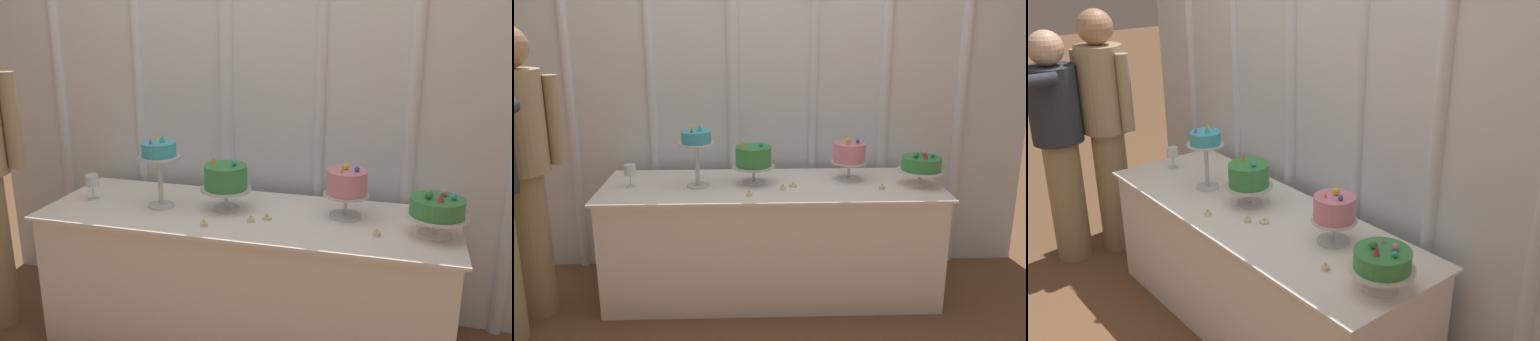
# 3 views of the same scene
# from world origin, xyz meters

# --- Properties ---
(ground_plane) EXTENTS (24.00, 24.00, 0.00)m
(ground_plane) POSITION_xyz_m (0.00, 0.00, 0.00)
(ground_plane) COLOR brown
(draped_curtain) EXTENTS (3.63, 0.16, 2.41)m
(draped_curtain) POSITION_xyz_m (0.01, 0.56, 1.25)
(draped_curtain) COLOR silver
(draped_curtain) RESTS_ON ground_plane
(cake_table) EXTENTS (2.12, 0.72, 0.74)m
(cake_table) POSITION_xyz_m (0.00, 0.10, 0.37)
(cake_table) COLOR white
(cake_table) RESTS_ON ground_plane
(cake_display_leftmost) EXTENTS (0.22, 0.22, 0.39)m
(cake_display_leftmost) POSITION_xyz_m (-0.46, 0.07, 1.02)
(cake_display_leftmost) COLOR silver
(cake_display_leftmost) RESTS_ON cake_table
(cake_display_midleft) EXTENTS (0.27, 0.27, 0.28)m
(cake_display_midleft) POSITION_xyz_m (-0.11, 0.13, 0.91)
(cake_display_midleft) COLOR silver
(cake_display_midleft) RESTS_ON cake_table
(cake_display_midright) EXTENTS (0.23, 0.23, 0.28)m
(cake_display_midright) POSITION_xyz_m (0.50, 0.18, 0.91)
(cake_display_midright) COLOR silver
(cake_display_midright) RESTS_ON cake_table
(cake_display_rightmost) EXTENTS (0.29, 0.29, 0.23)m
(cake_display_rightmost) POSITION_xyz_m (0.93, 0.05, 0.87)
(cake_display_rightmost) COLOR silver
(cake_display_rightmost) RESTS_ON cake_table
(wine_glass) EXTENTS (0.07, 0.07, 0.14)m
(wine_glass) POSITION_xyz_m (-0.87, 0.08, 0.84)
(wine_glass) COLOR silver
(wine_glass) RESTS_ON cake_table
(tealight_far_left) EXTENTS (0.04, 0.04, 0.04)m
(tealight_far_left) POSITION_xyz_m (-0.14, -0.13, 0.75)
(tealight_far_left) COLOR beige
(tealight_far_left) RESTS_ON cake_table
(tealight_near_left) EXTENTS (0.04, 0.04, 0.04)m
(tealight_near_left) POSITION_xyz_m (0.06, -0.01, 0.75)
(tealight_near_left) COLOR beige
(tealight_near_left) RESTS_ON cake_table
(tealight_near_right) EXTENTS (0.05, 0.05, 0.03)m
(tealight_near_right) POSITION_xyz_m (0.13, 0.05, 0.75)
(tealight_near_right) COLOR beige
(tealight_near_right) RESTS_ON cake_table
(tealight_far_right) EXTENTS (0.04, 0.04, 0.04)m
(tealight_far_right) POSITION_xyz_m (0.67, -0.03, 0.75)
(tealight_far_right) COLOR beige
(tealight_far_right) RESTS_ON cake_table
(guest_man_dark_suit) EXTENTS (0.44, 0.41, 1.71)m
(guest_man_dark_suit) POSITION_xyz_m (-1.44, -0.11, 0.96)
(guest_man_dark_suit) COLOR #9E8966
(guest_man_dark_suit) RESTS_ON ground_plane
(guest_man_pink_jacket) EXTENTS (0.49, 0.66, 1.60)m
(guest_man_pink_jacket) POSITION_xyz_m (-1.51, -0.42, 0.89)
(guest_man_pink_jacket) COLOR #9E8966
(guest_man_pink_jacket) RESTS_ON ground_plane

